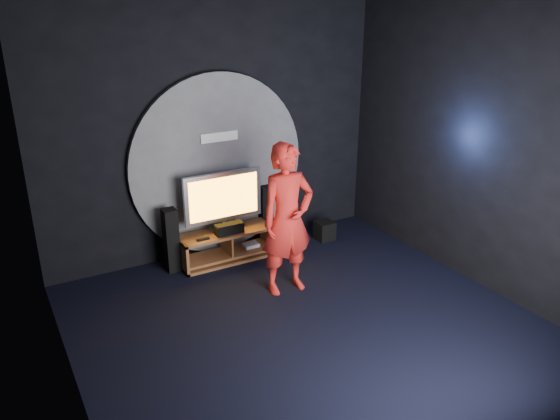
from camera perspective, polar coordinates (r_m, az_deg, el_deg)
The scene contains 14 objects.
floor at distance 6.38m, azimuth 3.14°, elevation -12.20°, with size 5.00×5.00×0.00m, color black.
back_wall at distance 7.74m, azimuth -6.71°, elevation 7.98°, with size 5.00×0.04×3.50m, color black.
front_wall at distance 3.93m, azimuth 23.88°, elevation -7.46°, with size 5.00×0.04×3.50m, color black.
left_wall at distance 4.80m, azimuth -22.45°, elevation -2.01°, with size 0.04×5.00×3.50m, color black.
right_wall at distance 7.23m, azimuth 20.47°, elevation 5.82°, with size 0.04×5.00×3.50m, color black.
wall_disc_panel at distance 7.80m, azimuth -6.40°, elevation 4.70°, with size 2.60×0.11×2.60m.
media_console at distance 7.83m, azimuth -5.51°, elevation -3.90°, with size 1.38×0.45×0.45m.
tv at distance 7.60m, azimuth -5.96°, elevation 1.18°, with size 1.14×0.22×0.85m.
center_speaker at distance 7.60m, azimuth -5.33°, elevation -1.94°, with size 0.40×0.15×0.15m, color black.
remote at distance 7.47m, azimuth -8.04°, elevation -3.04°, with size 0.18×0.05×0.02m, color black.
tower_speaker_left at distance 7.54m, azimuth -11.30°, elevation -3.12°, with size 0.18×0.20×0.90m, color black.
tower_speaker_right at distance 8.28m, azimuth -1.56°, elevation -0.42°, with size 0.18×0.20×0.90m, color black.
subwoofer at distance 8.49m, azimuth 4.68°, elevation -2.14°, with size 0.26×0.26×0.29m, color black.
player at distance 6.72m, azimuth 0.77°, elevation -0.99°, with size 0.71×0.46×1.93m, color red.
Camera 1 is at (-2.92, -4.44, 3.52)m, focal length 35.00 mm.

